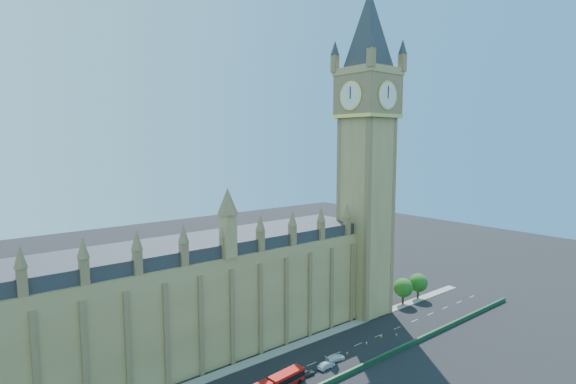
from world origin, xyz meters
TOP-DOWN VIEW (x-y plane):
  - ground at (0.00, 0.00)m, footprint 400.00×400.00m
  - palace_westminster at (-25.00, 22.00)m, footprint 120.00×20.00m
  - elizabeth_tower at (38.00, 13.99)m, footprint 20.59×20.59m
  - bridge_parapet at (0.00, -9.00)m, footprint 160.00×0.60m
  - kerb_north at (0.00, 9.50)m, footprint 160.00×3.00m
  - tree_east_near at (52.22, 10.08)m, footprint 6.00×6.00m
  - tree_east_far at (60.22, 10.08)m, footprint 6.00×6.00m
  - car_grey at (-0.61, -3.20)m, footprint 4.30×2.16m
  - car_silver at (5.23, -3.60)m, footprint 4.43×1.67m
  - car_white at (9.44, -2.36)m, footprint 5.27×2.72m
  - cone_a at (14.00, -1.90)m, footprint 0.52×0.52m
  - cone_b at (31.66, -3.05)m, footprint 0.56×0.56m
  - cone_c at (21.71, -1.30)m, footprint 0.45×0.45m
  - cone_d at (27.77, -1.12)m, footprint 0.54×0.54m

SIDE VIEW (x-z plane):
  - ground at x=0.00m, z-range 0.00..0.00m
  - kerb_north at x=0.00m, z-range 0.00..0.16m
  - cone_a at x=14.00m, z-range 0.00..0.63m
  - cone_c at x=21.71m, z-range 0.00..0.70m
  - cone_b at x=31.66m, z-range 0.00..0.70m
  - cone_d at x=27.77m, z-range -0.01..0.75m
  - bridge_parapet at x=0.00m, z-range 0.00..1.20m
  - car_grey at x=-0.61m, z-range 0.00..1.40m
  - car_silver at x=5.23m, z-range 0.00..1.45m
  - car_white at x=9.44m, z-range 0.00..1.46m
  - tree_east_near at x=52.22m, z-range 1.39..9.89m
  - tree_east_far at x=60.22m, z-range 1.39..9.89m
  - palace_westminster at x=-25.00m, z-range -0.14..27.86m
  - elizabeth_tower at x=38.00m, z-range 2.06..107.06m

